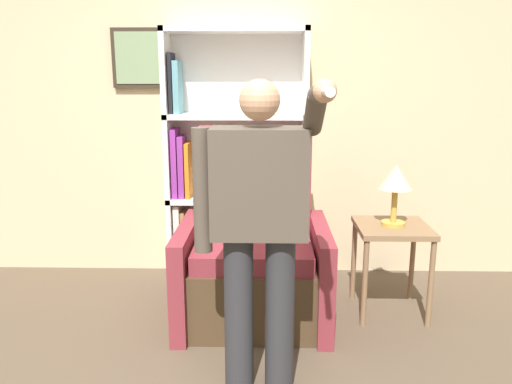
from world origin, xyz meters
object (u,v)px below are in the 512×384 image
object	(u,v)px
person_standing	(259,220)
table_lamp	(396,181)
side_table	(392,240)
bookcase	(225,162)
armchair	(254,260)

from	to	relation	value
person_standing	table_lamp	distance (m)	1.25
side_table	table_lamp	world-z (taller)	table_lamp
bookcase	table_lamp	bearing A→B (deg)	-28.05
bookcase	side_table	bearing A→B (deg)	-28.05
bookcase	side_table	world-z (taller)	bookcase
side_table	table_lamp	bearing A→B (deg)	90.00
side_table	table_lamp	xyz separation A→B (m)	(0.00, 0.00, 0.41)
armchair	table_lamp	bearing A→B (deg)	2.61
side_table	person_standing	bearing A→B (deg)	-134.94
armchair	person_standing	distance (m)	1.00
bookcase	armchair	xyz separation A→B (m)	(0.24, -0.67, -0.55)
bookcase	table_lamp	xyz separation A→B (m)	(1.18, -0.63, -0.01)
bookcase	side_table	size ratio (longest dim) A/B	3.12
person_standing	side_table	world-z (taller)	person_standing
bookcase	side_table	distance (m)	1.40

